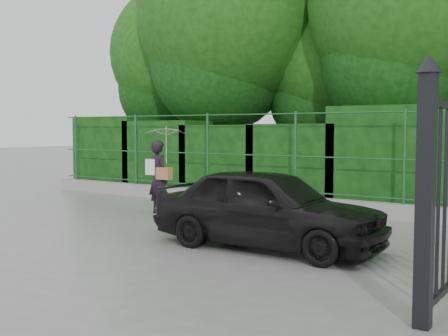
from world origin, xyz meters
The scene contains 8 objects.
ground centered at (0.00, 0.00, 0.00)m, with size 80.00×80.00×0.00m, color gray.
kerb centered at (0.00, 4.50, 0.15)m, with size 14.00×0.25×0.30m, color #9E9E99.
fence centered at (0.22, 4.50, 1.20)m, with size 14.13×0.06×1.80m.
hedge centered at (0.20, 5.50, 1.02)m, with size 14.20×1.20×2.27m.
trees centered at (1.14, 7.74, 4.62)m, with size 17.10×6.15×8.08m.
gate centered at (4.60, -0.72, 1.19)m, with size 0.22×2.33×2.36m.
woman centered at (-1.55, 2.50, 1.16)m, with size 0.88×0.84×1.78m.
car centered at (1.83, 0.89, 0.59)m, with size 1.39×3.46×1.18m, color black.
Camera 1 is at (5.89, -6.10, 1.73)m, focal length 45.00 mm.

